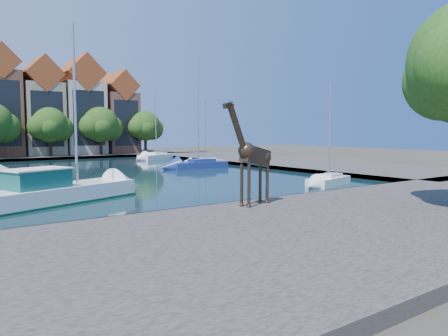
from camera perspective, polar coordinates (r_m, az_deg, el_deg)
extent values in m
plane|color=#38332B|center=(25.45, 2.54, -5.34)|extent=(160.00, 160.00, 0.00)
cube|color=black|center=(46.54, -16.09, -0.78)|extent=(38.00, 50.00, 0.08)
cube|color=#504B45|center=(20.48, 14.87, -7.33)|extent=(50.00, 14.00, 0.50)
cube|color=#504B45|center=(77.34, -24.12, 1.37)|extent=(60.00, 16.00, 0.50)
cube|color=#504B45|center=(59.71, 7.11, 0.82)|extent=(14.00, 52.00, 0.50)
cube|color=brown|center=(76.55, -27.25, 6.27)|extent=(5.39, 9.00, 13.00)
cube|color=black|center=(72.13, -26.72, 6.40)|extent=(4.40, 0.05, 9.75)
cube|color=tan|center=(77.66, -22.83, 5.85)|extent=(5.88, 9.00, 11.50)
cube|color=#923A1D|center=(78.14, -23.01, 11.04)|extent=(5.94, 9.18, 5.94)
cube|color=black|center=(73.31, -22.04, 5.95)|extent=(4.80, 0.05, 8.62)
cube|color=beige|center=(79.39, -18.24, 6.15)|extent=(6.37, 9.00, 12.00)
cube|color=#923A1D|center=(79.92, -18.39, 11.48)|extent=(6.43, 9.18, 6.43)
cube|color=black|center=(75.13, -17.20, 6.25)|extent=(5.20, 0.05, 9.00)
cube|color=brown|center=(81.58, -13.85, 5.69)|extent=(5.39, 9.00, 10.50)
cube|color=#923A1D|center=(81.93, -13.94, 10.21)|extent=(5.44, 9.18, 5.44)
cube|color=black|center=(77.44, -12.60, 5.76)|extent=(4.40, 0.05, 7.88)
sphere|color=#1E3F12|center=(71.35, -26.72, 4.74)|extent=(4.50, 4.50, 4.50)
cylinder|color=#332114|center=(72.34, -21.74, 2.69)|extent=(0.50, 0.50, 3.20)
sphere|color=#1E3F12|center=(72.30, -21.82, 5.24)|extent=(5.40, 5.40, 5.40)
sphere|color=#1E3F12|center=(73.00, -20.63, 4.85)|extent=(4.05, 4.05, 4.05)
sphere|color=#1E3F12|center=(71.56, -22.89, 5.00)|extent=(3.78, 3.78, 3.78)
cylinder|color=#332114|center=(74.68, -15.77, 2.92)|extent=(0.50, 0.50, 3.20)
sphere|color=#1E3F12|center=(74.65, -15.83, 5.48)|extent=(5.80, 5.80, 5.80)
sphere|color=#1E3F12|center=(75.53, -14.65, 5.06)|extent=(4.35, 4.35, 4.35)
sphere|color=#1E3F12|center=(73.74, -16.89, 5.24)|extent=(4.06, 4.06, 4.06)
cylinder|color=#332114|center=(77.78, -10.22, 3.11)|extent=(0.50, 0.50, 3.20)
sphere|color=#1E3F12|center=(77.75, -10.25, 5.43)|extent=(5.20, 5.20, 5.20)
sphere|color=#1E3F12|center=(78.70, -9.31, 5.06)|extent=(3.90, 3.90, 3.90)
sphere|color=#1E3F12|center=(76.77, -11.09, 5.23)|extent=(3.64, 3.64, 3.64)
cylinder|color=#332519|center=(22.95, 3.28, -2.34)|extent=(0.17, 0.17, 2.27)
cylinder|color=#332519|center=(23.23, 2.33, -2.25)|extent=(0.17, 0.17, 2.27)
cylinder|color=#332519|center=(24.36, 5.66, -1.93)|extent=(0.17, 0.17, 2.27)
cylinder|color=#332519|center=(24.62, 4.74, -1.85)|extent=(0.17, 0.17, 2.27)
cube|color=#332519|center=(23.69, 4.13, 1.56)|extent=(2.28, 1.15, 1.33)
cylinder|color=#332519|center=(22.35, 1.77, 5.15)|extent=(1.49, 0.69, 2.35)
cube|color=#332519|center=(21.77, 0.53, 8.19)|extent=(0.66, 0.35, 0.36)
cube|color=white|center=(28.90, -20.36, -2.91)|extent=(9.94, 5.95, 1.33)
cube|color=#12504C|center=(27.86, -23.23, -1.50)|extent=(3.90, 3.15, 1.22)
cylinder|color=#B2B2B7|center=(29.36, -18.89, 7.92)|extent=(0.16, 0.16, 10.19)
cube|color=white|center=(36.51, 13.50, -1.54)|extent=(5.09, 2.88, 0.83)
cube|color=white|center=(36.48, 13.51, -1.11)|extent=(2.34, 1.69, 0.46)
cylinder|color=#B2B2B7|center=(36.28, 13.64, 4.84)|extent=(0.11, 0.11, 7.65)
cube|color=navy|center=(51.50, -3.33, 0.53)|extent=(6.92, 2.62, 0.96)
cube|color=navy|center=(51.48, -3.33, 0.89)|extent=(3.05, 1.78, 0.53)
cylinder|color=#B2B2B7|center=(51.40, -3.36, 7.79)|extent=(0.13, 0.13, 12.50)
cube|color=silver|center=(55.70, -2.42, 0.81)|extent=(4.97, 3.01, 0.83)
cube|color=silver|center=(55.68, -2.42, 1.09)|extent=(2.31, 1.73, 0.46)
cylinder|color=#B2B2B7|center=(55.55, -2.43, 5.03)|extent=(0.11, 0.11, 7.74)
cube|color=white|center=(67.59, -8.85, 1.55)|extent=(6.55, 4.34, 0.97)
cube|color=white|center=(67.58, -8.85, 1.82)|extent=(3.08, 2.43, 0.54)
cylinder|color=#B2B2B7|center=(67.48, -8.90, 5.64)|extent=(0.13, 0.13, 9.09)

